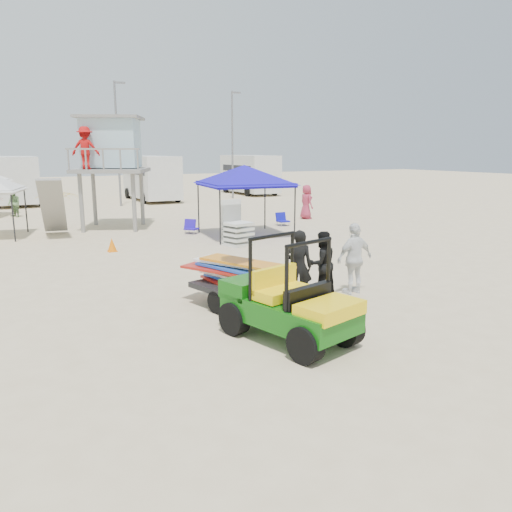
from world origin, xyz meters
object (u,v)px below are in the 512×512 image
utility_cart (289,295)px  canopy_blue (244,168)px  man_left (299,267)px  lifeguard_tower (107,147)px  surf_trailer (236,270)px

utility_cart → canopy_blue: size_ratio=0.77×
man_left → lifeguard_tower: lifeguard_tower is taller
utility_cart → man_left: (1.52, 2.04, -0.04)m
utility_cart → lifeguard_tower: size_ratio=0.57×
man_left → canopy_blue: 10.02m
canopy_blue → lifeguard_tower: bearing=132.6°
surf_trailer → man_left: bearing=-11.2°
surf_trailer → utility_cart: bearing=-90.1°
utility_cart → surf_trailer: 2.34m
utility_cart → surf_trailer: surf_trailer is taller
surf_trailer → lifeguard_tower: lifeguard_tower is taller
man_left → canopy_blue: (3.21, 9.28, 2.00)m
surf_trailer → canopy_blue: 10.34m
man_left → lifeguard_tower: 14.64m
canopy_blue → man_left: bearing=-109.1°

